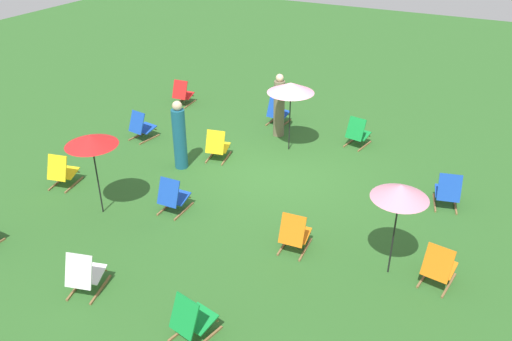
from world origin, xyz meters
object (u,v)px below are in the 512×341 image
Objects in this scene: deckchair_12 at (278,112)px; deckchair_13 at (217,146)px; umbrella_2 at (91,140)px; umbrella_0 at (400,192)px; deckchair_4 at (62,172)px; deckchair_3 at (183,94)px; deckchair_2 at (358,133)px; person_0 at (179,137)px; person_1 at (279,107)px; deckchair_0 at (85,274)px; deckchair_11 at (173,196)px; deckchair_10 at (141,127)px; deckchair_7 at (295,234)px; deckchair_6 at (192,320)px; deckchair_9 at (439,267)px; deckchair_8 at (448,192)px; umbrella_1 at (291,88)px.

deckchair_13 is (0.43, 2.77, 0.00)m from deckchair_12.
umbrella_2 is (1.40, 6.06, 1.36)m from deckchair_12.
umbrella_0 is 6.12m from umbrella_2.
deckchair_4 is 7.78m from umbrella_0.
deckchair_12 is (-3.39, 0.02, 0.00)m from deckchair_3.
deckchair_2 is at bearing -148.47° from deckchair_4.
deckchair_12 is 0.99× the size of deckchair_13.
deckchair_12 is at bearing 136.53° from person_0.
person_1 is at bearing -46.40° from umbrella_0.
deckchair_0 is 2.81m from deckchair_11.
deckchair_12 is at bearing -48.29° from umbrella_0.
deckchair_10 is at bearing 95.35° from deckchair_3.
deckchair_2 is 5.05m from deckchair_7.
deckchair_6 is at bearing 27.45° from person_1.
deckchair_9 and deckchair_10 have the same top height.
deckchair_3 is at bearing -81.47° from deckchair_0.
deckchair_0 is 1.03× the size of deckchair_11.
deckchair_6 is 8.52m from deckchair_12.
deckchair_9 is 1.00× the size of deckchair_11.
deckchair_11 is (5.26, 2.89, 0.00)m from deckchair_8.
person_1 reaches higher than deckchair_13.
person_1 is (-3.75, 0.73, 0.48)m from deckchair_3.
deckchair_12 is (2.55, -0.36, 0.00)m from deckchair_2.
deckchair_9 is at bearing 140.57° from deckchair_12.
umbrella_0 is 0.99× the size of umbrella_1.
deckchair_13 is at bearing -143.97° from deckchair_4.
deckchair_4 is 5.84m from deckchair_7.
deckchair_11 is at bearing 7.94° from person_1.
person_1 is at bearing -65.77° from deckchair_7.
person_1 is at bearing -108.17° from umbrella_2.
person_1 reaches higher than deckchair_4.
person_1 is (0.63, -0.71, -0.89)m from umbrella_1.
deckchair_2 is at bearing -152.24° from deckchair_13.
person_1 is (1.96, -7.49, 0.48)m from deckchair_6.
deckchair_0 is 7.68m from deckchair_8.
umbrella_0 is (-4.70, -0.09, 1.35)m from deckchair_11.
umbrella_2 is (6.63, 3.62, 1.36)m from deckchair_8.
deckchair_10 is at bearing -142.19° from person_0.
umbrella_2 is 2.68m from person_0.
umbrella_2 is (6.91, 0.90, 1.36)m from deckchair_9.
deckchair_9 is (-5.43, -2.97, 0.00)m from deckchair_0.
deckchair_6 is at bearing 75.49° from deckchair_7.
deckchair_11 is 0.47× the size of person_0.
deckchair_3 is 0.98× the size of deckchair_8.
deckchair_8 is 5.19m from person_1.
umbrella_1 is (-1.42, -1.36, 1.38)m from deckchair_13.
deckchair_7 is 3.80m from deckchair_8.
deckchair_0 is 1.03× the size of deckchair_2.
umbrella_0 is (-1.82, -0.16, 1.35)m from deckchair_7.
deckchair_2 is at bearing 175.72° from deckchair_12.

